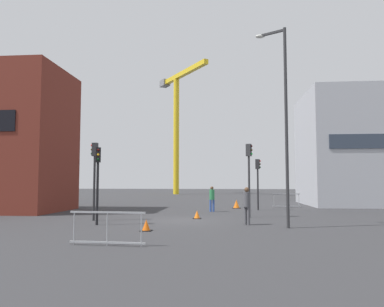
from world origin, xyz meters
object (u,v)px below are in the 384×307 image
at_px(traffic_light_verge, 258,176).
at_px(traffic_cone_on_verge, 146,226).
at_px(streetlamp_tall, 283,112).
at_px(traffic_light_island, 98,172).
at_px(construction_crane, 177,114).
at_px(pedestrian_walking, 247,203).
at_px(traffic_cone_striped, 197,215).
at_px(traffic_light_far, 94,168).
at_px(traffic_cone_by_barrier, 236,204).
at_px(pedestrian_waiting, 212,197).
at_px(traffic_light_near, 249,168).

distance_m(traffic_light_verge, traffic_cone_on_verge, 13.14).
xyz_separation_m(streetlamp_tall, traffic_cone_on_verge, (-5.86, -1.58, -4.91)).
xyz_separation_m(traffic_light_verge, traffic_light_island, (-8.28, -9.85, 0.02)).
height_order(construction_crane, pedestrian_walking, construction_crane).
xyz_separation_m(streetlamp_tall, traffic_cone_striped, (-4.17, 3.66, -4.91)).
bearing_deg(traffic_cone_striped, traffic_light_far, -164.38).
distance_m(streetlamp_tall, traffic_cone_striped, 7.41).
relative_size(streetlamp_tall, traffic_light_far, 2.22).
relative_size(streetlamp_tall, traffic_light_verge, 2.49).
distance_m(traffic_light_island, pedestrian_walking, 7.17).
relative_size(traffic_light_far, traffic_cone_by_barrier, 6.28).
bearing_deg(pedestrian_waiting, construction_crane, 101.53).
xyz_separation_m(construction_crane, pedestrian_walking, (8.70, -40.74, -11.78)).
xyz_separation_m(construction_crane, traffic_light_far, (0.86, -39.52, -10.08)).
height_order(traffic_light_near, traffic_cone_by_barrier, traffic_light_near).
xyz_separation_m(pedestrian_waiting, traffic_cone_striped, (-0.64, -4.82, -0.78)).
distance_m(traffic_light_near, traffic_cone_by_barrier, 7.58).
bearing_deg(construction_crane, pedestrian_walking, -77.95).
bearing_deg(pedestrian_walking, traffic_light_far, 171.13).
bearing_deg(pedestrian_walking, pedestrian_waiting, 104.34).
bearing_deg(traffic_light_island, traffic_cone_by_barrier, 59.51).
xyz_separation_m(construction_crane, traffic_light_verge, (9.99, -31.58, -10.36)).
bearing_deg(pedestrian_walking, streetlamp_tall, -30.87).
bearing_deg(traffic_light_far, construction_crane, 91.24).
bearing_deg(pedestrian_waiting, traffic_cone_on_verge, -103.06).
bearing_deg(traffic_cone_on_verge, streetlamp_tall, 15.05).
bearing_deg(streetlamp_tall, construction_crane, 103.89).
height_order(construction_crane, traffic_cone_striped, construction_crane).
distance_m(traffic_light_island, pedestrian_waiting, 9.75).
xyz_separation_m(pedestrian_walking, pedestrian_waiting, (-1.92, 7.52, -0.04)).
bearing_deg(traffic_cone_striped, streetlamp_tall, -41.27).
relative_size(streetlamp_tall, traffic_cone_striped, 19.95).
bearing_deg(traffic_light_verge, traffic_light_far, -138.99).
distance_m(streetlamp_tall, pedestrian_waiting, 10.07).
bearing_deg(construction_crane, traffic_light_far, -88.76).
relative_size(traffic_light_far, traffic_cone_striped, 9.00).
bearing_deg(traffic_light_near, construction_crane, 103.73).
height_order(traffic_light_island, traffic_cone_striped, traffic_light_island).
distance_m(traffic_cone_on_verge, traffic_cone_striped, 5.51).
height_order(pedestrian_walking, traffic_cone_striped, pedestrian_walking).
relative_size(pedestrian_walking, traffic_cone_striped, 3.90).
distance_m(traffic_light_far, traffic_cone_by_barrier, 12.53).
bearing_deg(traffic_cone_on_verge, traffic_cone_by_barrier, 73.16).
distance_m(traffic_light_near, pedestrian_walking, 4.13).
relative_size(construction_crane, traffic_light_far, 4.76).
bearing_deg(pedestrian_waiting, traffic_light_far, -133.26).
height_order(streetlamp_tall, traffic_cone_by_barrier, streetlamp_tall).
bearing_deg(traffic_cone_by_barrier, pedestrian_walking, -88.95).
distance_m(construction_crane, traffic_light_near, 39.41).
height_order(pedestrian_waiting, traffic_cone_striped, pedestrian_waiting).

